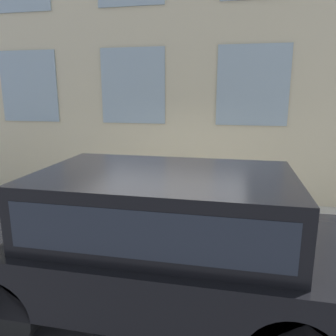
% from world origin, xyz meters
% --- Properties ---
extents(ground_plane, '(80.00, 80.00, 0.00)m').
position_xyz_m(ground_plane, '(0.00, 0.00, 0.00)').
color(ground_plane, '#47474C').
extents(sidewalk, '(2.83, 60.00, 0.14)m').
position_xyz_m(sidewalk, '(1.42, 0.00, 0.07)').
color(sidewalk, '#B2ADA3').
rests_on(sidewalk, ground_plane).
extents(building_facade, '(0.33, 40.00, 7.06)m').
position_xyz_m(building_facade, '(2.98, 0.00, 3.54)').
color(building_facade, '#C6B793').
rests_on(building_facade, ground_plane).
extents(fire_hydrant, '(0.36, 0.47, 0.83)m').
position_xyz_m(fire_hydrant, '(0.63, 0.37, 0.57)').
color(fire_hydrant, gold).
rests_on(fire_hydrant, sidewalk).
extents(person, '(0.28, 0.18, 1.14)m').
position_xyz_m(person, '(0.73, -0.23, 0.82)').
color(person, '#998466').
rests_on(person, sidewalk).
extents(parked_truck_black_near, '(2.05, 4.62, 1.77)m').
position_xyz_m(parked_truck_black_near, '(-1.23, -0.23, 1.03)').
color(parked_truck_black_near, black).
rests_on(parked_truck_black_near, ground_plane).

